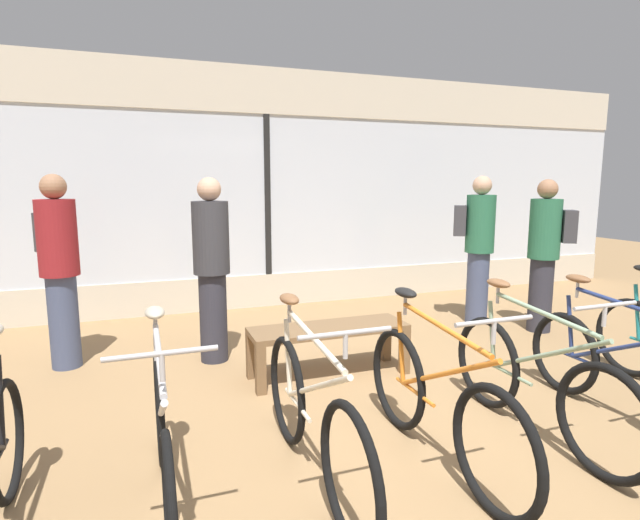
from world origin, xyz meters
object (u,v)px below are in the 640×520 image
(bicycle_center_right, at_px, (536,382))
(bicycle_center, at_px, (438,403))
(bicycle_left, at_px, (163,441))
(customer_near_rack, at_px, (212,266))
(customer_mid_floor, at_px, (59,265))
(customer_by_window, at_px, (545,250))
(bicycle_right, at_px, (622,371))
(customer_near_bench, at_px, (478,244))
(bicycle_center_left, at_px, (312,417))
(display_bench, at_px, (329,335))

(bicycle_center_right, bearing_deg, bicycle_center, -176.02)
(bicycle_left, bearing_deg, bicycle_center, -3.74)
(customer_near_rack, distance_m, customer_mid_floor, 1.36)
(bicycle_left, xyz_separation_m, customer_by_window, (4.26, 1.86, 0.56))
(bicycle_right, xyz_separation_m, customer_near_bench, (0.65, 2.51, 0.60))
(bicycle_left, bearing_deg, customer_near_bench, 32.76)
(customer_by_window, relative_size, customer_near_bench, 0.98)
(customer_near_rack, distance_m, customer_by_window, 3.71)
(bicycle_left, bearing_deg, bicycle_center_right, -1.14)
(bicycle_left, relative_size, bicycle_center_left, 0.96)
(bicycle_center_left, distance_m, display_bench, 1.60)
(bicycle_center, height_order, customer_near_rack, customer_near_rack)
(bicycle_right, relative_size, customer_mid_floor, 0.97)
(bicycle_center, height_order, display_bench, bicycle_center)
(customer_by_window, bearing_deg, display_bench, -171.22)
(display_bench, bearing_deg, customer_near_bench, 23.48)
(bicycle_right, bearing_deg, customer_mid_floor, 146.72)
(bicycle_center, bearing_deg, customer_near_rack, 114.14)
(bicycle_right, height_order, customer_by_window, customer_by_window)
(bicycle_center_right, height_order, bicycle_right, bicycle_center_right)
(bicycle_right, bearing_deg, bicycle_center_left, 178.85)
(bicycle_center_left, bearing_deg, customer_by_window, 28.63)
(customer_near_rack, height_order, customer_by_window, customer_near_rack)
(display_bench, distance_m, customer_mid_floor, 2.53)
(display_bench, bearing_deg, bicycle_right, -42.02)
(bicycle_center, height_order, customer_mid_floor, customer_mid_floor)
(customer_mid_floor, distance_m, customer_near_bench, 4.54)
(bicycle_left, distance_m, customer_by_window, 4.68)
(bicycle_center_right, distance_m, customer_near_bench, 2.90)
(customer_near_rack, bearing_deg, bicycle_center, -65.86)
(bicycle_center, bearing_deg, customer_by_window, 36.20)
(bicycle_center_right, relative_size, display_bench, 1.23)
(bicycle_center, height_order, customer_by_window, customer_by_window)
(customer_near_bench, bearing_deg, customer_mid_floor, 179.38)
(bicycle_left, bearing_deg, display_bench, 44.24)
(bicycle_center_left, height_order, customer_near_rack, customer_near_rack)
(bicycle_center, height_order, bicycle_center_right, bicycle_center)
(bicycle_right, distance_m, display_bench, 2.25)
(bicycle_center, xyz_separation_m, customer_near_bench, (2.20, 2.53, 0.58))
(bicycle_center_right, height_order, customer_by_window, customer_by_window)
(bicycle_center, bearing_deg, bicycle_right, 0.96)
(bicycle_center, xyz_separation_m, customer_near_rack, (-1.02, 2.27, 0.54))
(bicycle_center_right, bearing_deg, bicycle_right, -2.30)
(bicycle_left, height_order, bicycle_center, bicycle_center)
(customer_by_window, distance_m, customer_near_bench, 0.75)
(bicycle_center_left, relative_size, customer_mid_floor, 0.98)
(bicycle_center_right, bearing_deg, customer_near_bench, 60.67)
(customer_by_window, bearing_deg, bicycle_center_left, -151.37)
(bicycle_center_left, xyz_separation_m, display_bench, (0.66, 1.46, -0.02))
(bicycle_center_left, distance_m, bicycle_center_right, 1.58)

